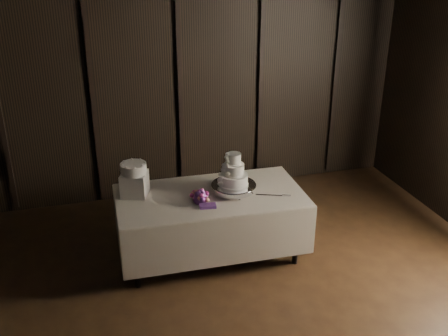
% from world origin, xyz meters
% --- Properties ---
extents(room, '(6.08, 7.08, 3.08)m').
position_xyz_m(room, '(0.00, 0.00, 1.50)').
color(room, black).
rests_on(room, ground).
extents(display_table, '(2.01, 1.09, 0.76)m').
position_xyz_m(display_table, '(-0.03, 1.81, 0.42)').
color(display_table, beige).
rests_on(display_table, ground).
extents(cake_stand, '(0.62, 0.62, 0.09)m').
position_xyz_m(cake_stand, '(0.22, 1.80, 0.81)').
color(cake_stand, silver).
rests_on(cake_stand, display_table).
extents(wedding_cake, '(0.34, 0.30, 0.36)m').
position_xyz_m(wedding_cake, '(0.20, 1.78, 0.99)').
color(wedding_cake, white).
rests_on(wedding_cake, cake_stand).
extents(bouquet, '(0.33, 0.41, 0.18)m').
position_xyz_m(bouquet, '(-0.18, 1.66, 0.82)').
color(bouquet, '#BF3F72').
rests_on(bouquet, display_table).
extents(box_pedestal, '(0.33, 0.33, 0.25)m').
position_xyz_m(box_pedestal, '(-0.80, 2.02, 0.89)').
color(box_pedestal, white).
rests_on(box_pedestal, display_table).
extents(small_cake, '(0.32, 0.32, 0.11)m').
position_xyz_m(small_cake, '(-0.80, 2.02, 1.06)').
color(small_cake, white).
rests_on(small_cake, box_pedestal).
extents(cake_knife, '(0.35, 0.15, 0.01)m').
position_xyz_m(cake_knife, '(0.56, 1.62, 0.77)').
color(cake_knife, silver).
rests_on(cake_knife, display_table).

